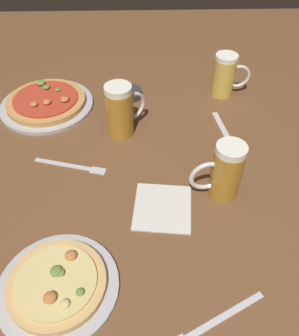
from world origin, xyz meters
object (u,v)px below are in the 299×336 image
Objects in this scene: beer_mug_dark at (225,75)px; pizza_plate_far at (47,103)px; beer_mug_amber at (121,110)px; beer_mug_pale at (225,171)px; pizza_plate_near at (58,285)px; fork_spare at (214,322)px; knife_right at (226,133)px; ramekin_sauce at (131,93)px; fork_left at (72,166)px; napkin_folded at (163,207)px.

pizza_plate_far is at bearing -173.98° from beer_mug_dark.
pizza_plate_far is 2.13× the size of beer_mug_dark.
beer_mug_amber is at bearing -29.15° from pizza_plate_far.
pizza_plate_near is at bearing -146.38° from beer_mug_pale.
beer_mug_dark is 0.85m from fork_spare.
beer_mug_amber is (-0.36, -0.22, 0.01)m from beer_mug_dark.
beer_mug_amber is at bearing -149.29° from beer_mug_dark.
beer_mug_dark is at bearing 78.97° from fork_spare.
beer_mug_amber is 0.34m from knife_right.
pizza_plate_far is 1.42× the size of knife_right.
ramekin_sauce is 0.34× the size of fork_left.
fork_left is 0.57m from fork_spare.
napkin_folded is (0.24, 0.21, -0.01)m from pizza_plate_near.
fork_left is (-0.14, -0.15, -0.08)m from beer_mug_amber.
fork_spare is (0.32, -0.08, -0.01)m from pizza_plate_near.
beer_mug_dark is 0.42m from beer_mug_amber.
pizza_plate_far is 0.62m from knife_right.
beer_mug_amber is at bearing 108.26° from fork_spare.
beer_mug_pale reaches higher than knife_right.
beer_mug_pale is at bearing -62.17° from ramekin_sauce.
fork_left is 0.49m from knife_right.
beer_mug_pale reaches higher than napkin_folded.
pizza_plate_near is 0.69m from pizza_plate_far.
beer_mug_pale is 0.36m from fork_spare.
pizza_plate_far reaches higher than napkin_folded.
beer_mug_dark is 0.49m from beer_mug_pale.
beer_mug_pale is 2.27× the size of ramekin_sauce.
knife_right is (0.48, 0.13, 0.00)m from fork_left.
napkin_folded is at bearing -50.64° from pizza_plate_far.
beer_mug_pale is (0.27, -0.27, -0.00)m from beer_mug_amber.
beer_mug_pale reaches higher than fork_left.
beer_mug_dark is 0.69× the size of fork_spare.
pizza_plate_far reaches higher than fork_left.
ramekin_sauce is at bearing 102.08° from fork_spare.
ramekin_sauce is at bearing 78.31° from pizza_plate_near.
napkin_folded is at bearing -32.14° from fork_left.
beer_mug_pale is (0.40, 0.26, 0.07)m from pizza_plate_near.
beer_mug_pale is at bearing 78.19° from fork_spare.
pizza_plate_near is at bearing 165.85° from fork_spare.
pizza_plate_near reaches higher than knife_right.
ramekin_sauce reaches higher than fork_left.
beer_mug_amber is at bearing 109.83° from napkin_folded.
knife_right is (0.30, -0.22, -0.01)m from ramekin_sauce.
pizza_plate_far is at bearing 102.06° from pizza_plate_near.
beer_mug_pale is 0.44m from fork_left.
beer_mug_amber reaches higher than pizza_plate_near.
beer_mug_dark reaches higher than napkin_folded.
pizza_plate_far is at bearing -170.49° from ramekin_sauce.
pizza_plate_far is 1.49× the size of fork_left.
pizza_plate_far is 2.05× the size of napkin_folded.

